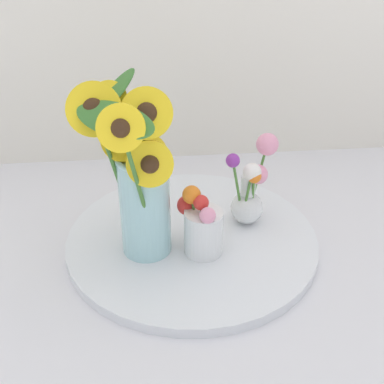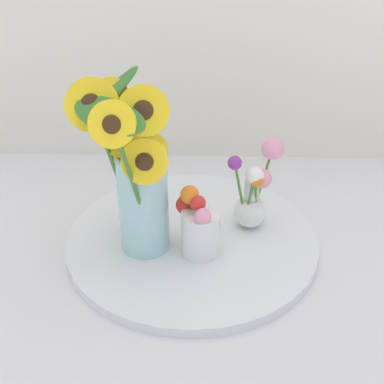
{
  "view_description": "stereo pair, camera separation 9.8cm",
  "coord_description": "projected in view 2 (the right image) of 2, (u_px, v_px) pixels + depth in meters",
  "views": [
    {
      "loc": [
        -0.09,
        -0.78,
        0.64
      ],
      "look_at": [
        -0.01,
        0.05,
        0.12
      ],
      "focal_mm": 50.0,
      "sensor_mm": 36.0,
      "label": 1
    },
    {
      "loc": [
        0.01,
        -0.78,
        0.64
      ],
      "look_at": [
        -0.01,
        0.05,
        0.12
      ],
      "focal_mm": 50.0,
      "sensor_mm": 36.0,
      "label": 2
    }
  ],
  "objects": [
    {
      "name": "ground_plane",
      "position": [
        198.0,
        260.0,
        1.0
      ],
      "size": [
        6.0,
        6.0,
        0.0
      ],
      "primitive_type": "plane",
      "color": "silver"
    },
    {
      "name": "serving_tray",
      "position": [
        192.0,
        241.0,
        1.04
      ],
      "size": [
        0.48,
        0.48,
        0.02
      ],
      "color": "silver",
      "rests_on": "ground_plane"
    },
    {
      "name": "mason_jar_sunflowers",
      "position": [
        136.0,
        174.0,
        0.92
      ],
      "size": [
        0.18,
        0.23,
        0.34
      ],
      "color": "#9ED1D6",
      "rests_on": "serving_tray"
    },
    {
      "name": "vase_small_center",
      "position": [
        199.0,
        227.0,
        0.96
      ],
      "size": [
        0.08,
        0.09,
        0.13
      ],
      "color": "white",
      "rests_on": "serving_tray"
    },
    {
      "name": "vase_bulb_right",
      "position": [
        255.0,
        191.0,
        1.02
      ],
      "size": [
        0.11,
        0.08,
        0.18
      ],
      "color": "white",
      "rests_on": "serving_tray"
    }
  ]
}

